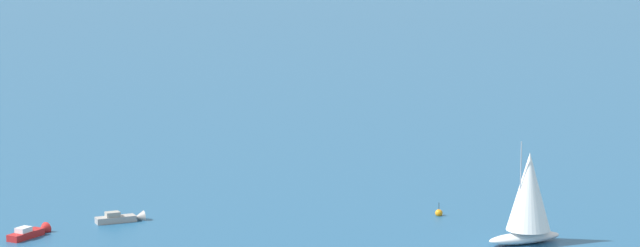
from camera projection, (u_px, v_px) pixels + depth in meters
The scene contains 4 objects.
sailboat_far_stbd at pixel (528, 197), 168.49m from camera, with size 7.25×11.07×13.75m.
motorboat_inshore at pixel (31, 233), 172.90m from camera, with size 4.41×7.20×2.05m.
motorboat_trailing at pixel (122, 218), 181.65m from camera, with size 3.50×7.21×2.03m.
marker_buoy at pixel (439, 213), 185.61m from camera, with size 1.10×1.10×2.10m.
Camera 1 is at (-115.09, 93.47, 41.09)m, focal length 71.71 mm.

